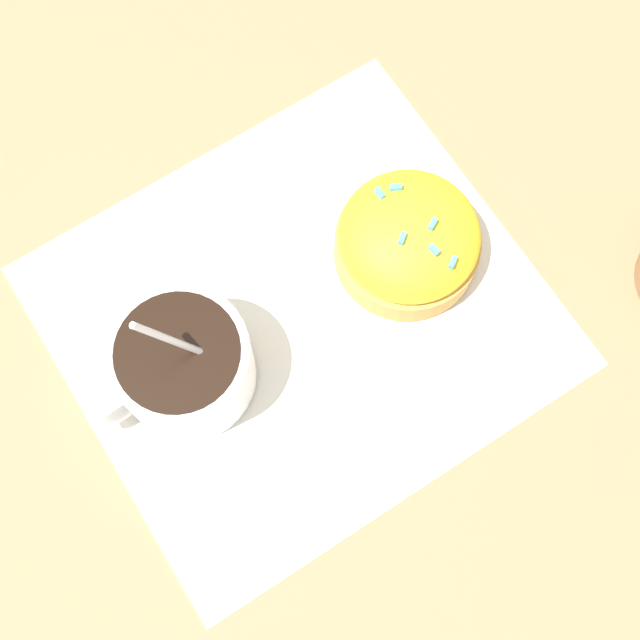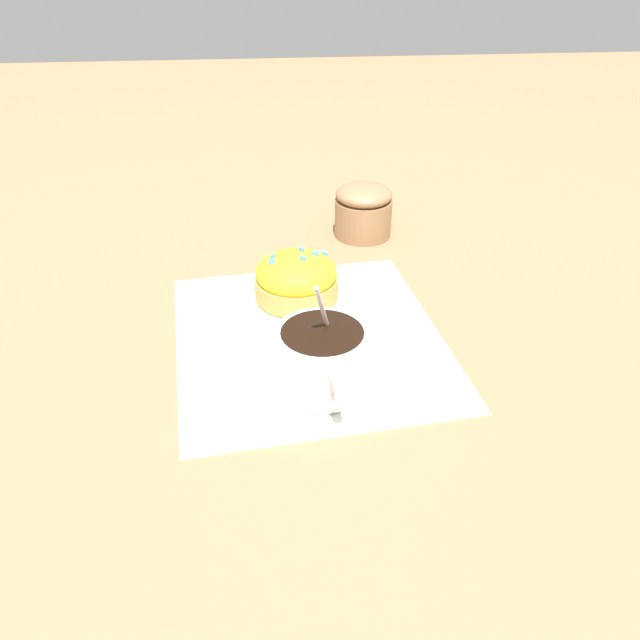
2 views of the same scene
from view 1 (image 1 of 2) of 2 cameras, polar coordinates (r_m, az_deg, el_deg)
The scene contains 4 objects.
ground_plane at distance 0.57m, azimuth -1.30°, elevation 0.23°, with size 3.00×3.00×0.00m, color #93704C.
paper_napkin at distance 0.56m, azimuth -1.30°, elevation 0.28°, with size 0.32×0.29×0.00m.
coffee_cup at distance 0.53m, azimuth -8.85°, elevation -2.84°, with size 0.10×0.08×0.11m.
frosted_pastry at distance 0.56m, azimuth 5.66°, elevation 5.10°, with size 0.09×0.09×0.05m.
Camera 1 is at (0.07, 0.16, 0.54)m, focal length 50.00 mm.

